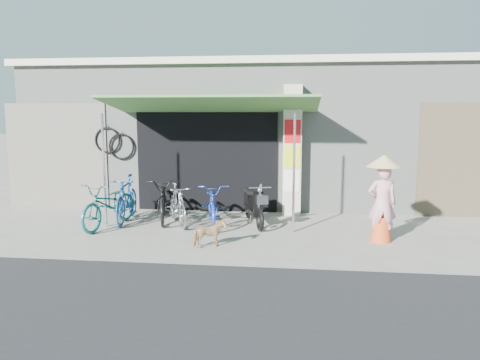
# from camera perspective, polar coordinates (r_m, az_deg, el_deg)

# --- Properties ---
(ground) EXTENTS (80.00, 80.00, 0.00)m
(ground) POSITION_cam_1_polar(r_m,az_deg,el_deg) (8.81, 0.53, -7.41)
(ground) COLOR gray
(ground) RESTS_ON ground
(bicycle_shop) EXTENTS (12.30, 5.30, 3.66)m
(bicycle_shop) POSITION_cam_1_polar(r_m,az_deg,el_deg) (13.57, 2.88, 5.96)
(bicycle_shop) COLOR gray
(bicycle_shop) RESTS_ON ground
(shop_pillar) EXTENTS (0.42, 0.44, 3.00)m
(shop_pillar) POSITION_cam_1_polar(r_m,az_deg,el_deg) (10.92, 6.40, 3.58)
(shop_pillar) COLOR beige
(shop_pillar) RESTS_ON ground
(awning) EXTENTS (4.60, 1.88, 2.72)m
(awning) POSITION_cam_1_polar(r_m,az_deg,el_deg) (10.23, -3.55, 9.00)
(awning) COLOR #3B7032
(awning) RESTS_ON ground
(neighbour_right) EXTENTS (2.60, 0.06, 2.60)m
(neighbour_right) POSITION_cam_1_polar(r_m,az_deg,el_deg) (11.80, 26.98, 2.12)
(neighbour_right) COLOR brown
(neighbour_right) RESTS_ON ground
(neighbour_left) EXTENTS (2.60, 0.06, 2.60)m
(neighbour_left) POSITION_cam_1_polar(r_m,az_deg,el_deg) (12.56, -21.40, 2.77)
(neighbour_left) COLOR #6B665B
(neighbour_left) RESTS_ON ground
(bike_teal) EXTENTS (1.01, 1.92, 0.96)m
(bike_teal) POSITION_cam_1_polar(r_m,az_deg,el_deg) (10.10, -15.59, -2.88)
(bike_teal) COLOR #166766
(bike_teal) RESTS_ON ground
(bike_blue) EXTENTS (0.65, 1.73, 1.02)m
(bike_blue) POSITION_cam_1_polar(r_m,az_deg,el_deg) (10.49, -13.65, -2.25)
(bike_blue) COLOR #1E4B8C
(bike_blue) RESTS_ON ground
(bike_black) EXTENTS (1.09, 1.94, 0.97)m
(bike_black) POSITION_cam_1_polar(r_m,az_deg,el_deg) (10.43, -9.31, -2.32)
(bike_black) COLOR black
(bike_black) RESTS_ON ground
(bike_silver) EXTENTS (1.02, 1.50, 0.88)m
(bike_silver) POSITION_cam_1_polar(r_m,az_deg,el_deg) (10.01, -7.61, -2.97)
(bike_silver) COLOR #A9AAAE
(bike_silver) RESTS_ON ground
(bike_navy) EXTENTS (0.98, 1.86, 0.93)m
(bike_navy) POSITION_cam_1_polar(r_m,az_deg,el_deg) (9.91, -3.32, -2.90)
(bike_navy) COLOR navy
(bike_navy) RESTS_ON ground
(street_dog) EXTENTS (0.66, 0.52, 0.51)m
(street_dog) POSITION_cam_1_polar(r_m,az_deg,el_deg) (8.32, -3.78, -6.57)
(street_dog) COLOR tan
(street_dog) RESTS_ON ground
(moped) EXTENTS (0.66, 1.56, 0.90)m
(moped) POSITION_cam_1_polar(r_m,az_deg,el_deg) (9.97, 1.67, -3.12)
(moped) COLOR black
(moped) RESTS_ON ground
(nun) EXTENTS (0.64, 0.64, 1.62)m
(nun) POSITION_cam_1_polar(r_m,az_deg,el_deg) (8.98, 16.97, -2.17)
(nun) COLOR pink
(nun) RESTS_ON ground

